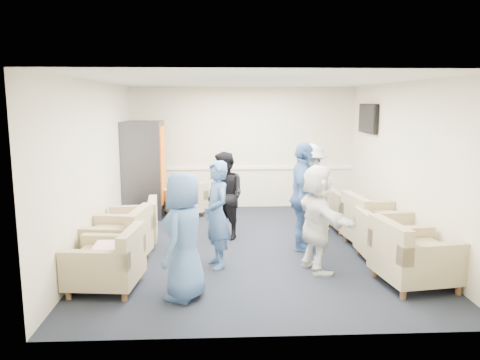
{
  "coord_description": "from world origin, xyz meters",
  "views": [
    {
      "loc": [
        -0.56,
        -7.46,
        2.4
      ],
      "look_at": [
        -0.2,
        0.2,
        1.1
      ],
      "focal_mm": 35.0,
      "sensor_mm": 36.0,
      "label": 1
    }
  ],
  "objects_px": {
    "armchair_left_far": "(136,226)",
    "person_mid_left": "(217,215)",
    "armchair_left_near": "(110,264)",
    "vending_machine": "(144,169)",
    "armchair_right_midnear": "(384,240)",
    "armchair_right_midfar": "(374,225)",
    "armchair_left_mid": "(120,241)",
    "armchair_corner": "(185,202)",
    "armchair_right_far": "(349,214)",
    "person_mid_right": "(303,197)",
    "person_front_left": "(184,236)",
    "person_front_right": "(318,218)",
    "person_back_right": "(311,189)",
    "armchair_right_near": "(411,258)",
    "person_back_left": "(225,196)"
  },
  "relations": [
    {
      "from": "armchair_left_far",
      "to": "person_mid_left",
      "type": "xyz_separation_m",
      "value": [
        1.36,
        -1.11,
        0.45
      ]
    },
    {
      "from": "armchair_left_far",
      "to": "person_mid_left",
      "type": "relative_size",
      "value": 0.57
    },
    {
      "from": "armchair_left_near",
      "to": "person_mid_left",
      "type": "xyz_separation_m",
      "value": [
        1.37,
        0.78,
        0.44
      ]
    },
    {
      "from": "vending_machine",
      "to": "armchair_right_midnear",
      "type": "bearing_deg",
      "value": -37.11
    },
    {
      "from": "armchair_left_far",
      "to": "armchair_right_midfar",
      "type": "distance_m",
      "value": 3.96
    },
    {
      "from": "armchair_left_far",
      "to": "vending_machine",
      "type": "height_order",
      "value": "vending_machine"
    },
    {
      "from": "armchair_left_mid",
      "to": "armchair_right_midnear",
      "type": "distance_m",
      "value": 3.95
    },
    {
      "from": "armchair_corner",
      "to": "armchair_left_near",
      "type": "bearing_deg",
      "value": 49.26
    },
    {
      "from": "armchair_right_far",
      "to": "person_mid_right",
      "type": "bearing_deg",
      "value": 131.08
    },
    {
      "from": "person_front_left",
      "to": "person_front_right",
      "type": "relative_size",
      "value": 1.02
    },
    {
      "from": "armchair_left_mid",
      "to": "armchair_right_far",
      "type": "bearing_deg",
      "value": 121.11
    },
    {
      "from": "armchair_right_midnear",
      "to": "person_back_right",
      "type": "distance_m",
      "value": 1.81
    },
    {
      "from": "armchair_right_near",
      "to": "person_front_left",
      "type": "height_order",
      "value": "person_front_left"
    },
    {
      "from": "armchair_right_near",
      "to": "armchair_right_far",
      "type": "distance_m",
      "value": 2.67
    },
    {
      "from": "armchair_right_midfar",
      "to": "vending_machine",
      "type": "bearing_deg",
      "value": 53.16
    },
    {
      "from": "armchair_corner",
      "to": "person_back_right",
      "type": "distance_m",
      "value": 2.82
    },
    {
      "from": "armchair_left_mid",
      "to": "armchair_corner",
      "type": "xyz_separation_m",
      "value": [
        0.77,
        2.96,
        -0.05
      ]
    },
    {
      "from": "vending_machine",
      "to": "person_mid_left",
      "type": "relative_size",
      "value": 1.27
    },
    {
      "from": "armchair_right_midfar",
      "to": "person_mid_left",
      "type": "relative_size",
      "value": 0.67
    },
    {
      "from": "person_mid_left",
      "to": "person_back_right",
      "type": "relative_size",
      "value": 0.95
    },
    {
      "from": "person_back_right",
      "to": "armchair_left_near",
      "type": "bearing_deg",
      "value": 138.25
    },
    {
      "from": "armchair_right_midnear",
      "to": "person_mid_left",
      "type": "bearing_deg",
      "value": 92.13
    },
    {
      "from": "armchair_right_near",
      "to": "armchair_right_midfar",
      "type": "bearing_deg",
      "value": -9.58
    },
    {
      "from": "armchair_left_mid",
      "to": "armchair_right_midfar",
      "type": "relative_size",
      "value": 0.97
    },
    {
      "from": "armchair_left_mid",
      "to": "vending_machine",
      "type": "bearing_deg",
      "value": -170.7
    },
    {
      "from": "person_front_left",
      "to": "person_mid_left",
      "type": "relative_size",
      "value": 1.01
    },
    {
      "from": "armchair_left_near",
      "to": "armchair_right_midnear",
      "type": "xyz_separation_m",
      "value": [
        3.88,
        0.89,
        -0.02
      ]
    },
    {
      "from": "armchair_left_mid",
      "to": "person_front_right",
      "type": "height_order",
      "value": "person_front_right"
    },
    {
      "from": "armchair_corner",
      "to": "person_front_left",
      "type": "xyz_separation_m",
      "value": [
        0.28,
        -4.19,
        0.48
      ]
    },
    {
      "from": "armchair_right_far",
      "to": "person_front_left",
      "type": "bearing_deg",
      "value": 131.3
    },
    {
      "from": "armchair_right_near",
      "to": "person_front_right",
      "type": "distance_m",
      "value": 1.33
    },
    {
      "from": "armchair_right_far",
      "to": "person_back_right",
      "type": "distance_m",
      "value": 0.94
    },
    {
      "from": "armchair_left_mid",
      "to": "armchair_left_far",
      "type": "relative_size",
      "value": 1.13
    },
    {
      "from": "person_back_left",
      "to": "person_front_right",
      "type": "xyz_separation_m",
      "value": [
        1.27,
        -1.66,
        0.0
      ]
    },
    {
      "from": "person_back_right",
      "to": "person_mid_right",
      "type": "bearing_deg",
      "value": 171.12
    },
    {
      "from": "armchair_right_far",
      "to": "armchair_corner",
      "type": "relative_size",
      "value": 0.82
    },
    {
      "from": "armchair_left_far",
      "to": "person_front_right",
      "type": "relative_size",
      "value": 0.58
    },
    {
      "from": "armchair_corner",
      "to": "person_front_right",
      "type": "height_order",
      "value": "person_front_right"
    },
    {
      "from": "armchair_left_near",
      "to": "person_front_left",
      "type": "distance_m",
      "value": 1.12
    },
    {
      "from": "armchair_right_midnear",
      "to": "armchair_corner",
      "type": "distance_m",
      "value": 4.37
    },
    {
      "from": "person_mid_right",
      "to": "person_front_left",
      "type": "bearing_deg",
      "value": 148.2
    },
    {
      "from": "armchair_left_near",
      "to": "person_front_right",
      "type": "relative_size",
      "value": 0.61
    },
    {
      "from": "armchair_right_midnear",
      "to": "person_back_right",
      "type": "height_order",
      "value": "person_back_right"
    },
    {
      "from": "armchair_right_near",
      "to": "armchair_right_far",
      "type": "bearing_deg",
      "value": -6.3
    },
    {
      "from": "armchair_left_far",
      "to": "person_front_left",
      "type": "xyz_separation_m",
      "value": [
        0.97,
        -2.2,
        0.46
      ]
    },
    {
      "from": "vending_machine",
      "to": "armchair_left_far",
      "type": "bearing_deg",
      "value": -85.89
    },
    {
      "from": "armchair_right_midfar",
      "to": "person_mid_right",
      "type": "height_order",
      "value": "person_mid_right"
    },
    {
      "from": "armchair_right_near",
      "to": "person_mid_right",
      "type": "relative_size",
      "value": 0.6
    },
    {
      "from": "armchair_right_near",
      "to": "armchair_corner",
      "type": "relative_size",
      "value": 1.01
    },
    {
      "from": "armchair_right_far",
      "to": "vending_machine",
      "type": "xyz_separation_m",
      "value": [
        -3.97,
        1.33,
        0.68
      ]
    }
  ]
}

